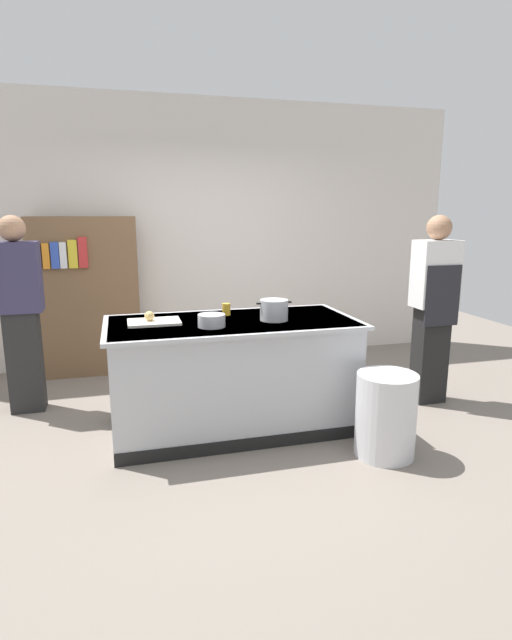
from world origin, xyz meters
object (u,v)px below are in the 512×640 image
(stock_pot, at_px, (274,310))
(person_chef, at_px, (434,305))
(trash_bin, at_px, (386,415))
(person_guest, at_px, (20,310))
(juice_cup, at_px, (226,309))
(mixing_bowl, at_px, (212,321))
(bookshelf, at_px, (86,297))
(onion, at_px, (149,316))

(stock_pot, xyz_separation_m, person_chef, (1.57, 0.17, -0.07))
(trash_bin, height_order, person_guest, person_guest)
(stock_pot, relative_size, person_guest, 0.17)
(juice_cup, xyz_separation_m, person_guest, (-1.69, 0.61, -0.04))
(mixing_bowl, bearing_deg, stock_pot, 11.19)
(mixing_bowl, height_order, person_chef, person_chef)
(juice_cup, relative_size, bookshelf, 0.06)
(stock_pot, xyz_separation_m, bookshelf, (-1.53, 1.87, -0.13))
(stock_pot, xyz_separation_m, person_guest, (-2.02, 0.90, -0.07))
(onion, xyz_separation_m, mixing_bowl, (0.44, -0.24, -0.01))
(trash_bin, bearing_deg, mixing_bowl, 152.75)
(person_chef, relative_size, bookshelf, 1.01)
(person_chef, bearing_deg, person_guest, 59.46)
(stock_pot, relative_size, mixing_bowl, 1.40)
(bookshelf, bearing_deg, person_chef, -28.72)
(person_guest, bearing_deg, mixing_bowl, 47.53)
(person_guest, bearing_deg, person_chef, 69.84)
(stock_pot, distance_m, juice_cup, 0.44)
(mixing_bowl, xyz_separation_m, bookshelf, (-1.01, 1.97, -0.09))
(person_chef, height_order, bookshelf, person_chef)
(onion, relative_size, person_chef, 0.04)
(stock_pot, height_order, bookshelf, bookshelf)
(onion, bearing_deg, stock_pot, -8.16)
(person_guest, bearing_deg, juice_cup, 61.52)
(onion, distance_m, person_chef, 2.53)
(trash_bin, distance_m, person_guest, 3.16)
(trash_bin, xyz_separation_m, person_guest, (-2.65, 1.60, 0.60))
(mixing_bowl, height_order, bookshelf, bookshelf)
(person_chef, distance_m, bookshelf, 3.54)
(person_chef, bearing_deg, bookshelf, 42.37)
(juice_cup, xyz_separation_m, trash_bin, (0.96, -0.99, -0.64))
(mixing_bowl, height_order, person_guest, person_guest)
(stock_pot, relative_size, trash_bin, 0.47)
(bookshelf, bearing_deg, trash_bin, -49.79)
(onion, height_order, stock_pot, stock_pot)
(onion, relative_size, trash_bin, 0.12)
(stock_pot, relative_size, juice_cup, 2.88)
(trash_bin, relative_size, person_guest, 0.36)
(person_guest, bearing_deg, onion, 45.47)
(mixing_bowl, distance_m, trash_bin, 1.45)
(person_chef, bearing_deg, stock_pot, 77.13)
(juice_cup, bearing_deg, onion, -166.61)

